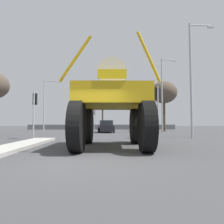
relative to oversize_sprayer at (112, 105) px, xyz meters
The scene contains 14 objects.
ground_plane 14.60m from the oversize_sprayer, 93.43° to the left, with size 120.00×120.00×0.00m, color #424244.
median_island 4.94m from the oversize_sprayer, behind, with size 1.38×10.08×0.15m, color #B2AFA8.
oversize_sprayer is the anchor object (origin of this frame).
sedan_ahead 15.54m from the oversize_sprayer, 90.89° to the left, with size 2.14×4.23×1.52m.
traffic_signal_near_left 7.55m from the oversize_sprayer, 137.27° to the left, with size 0.24×0.54×3.47m.
traffic_signal_near_right 6.31m from the oversize_sprayer, 54.74° to the left, with size 0.24×0.54×3.94m.
traffic_signal_far_left 20.63m from the oversize_sprayer, 95.53° to the left, with size 0.24×0.55×3.37m.
traffic_signal_far_right 20.74m from the oversize_sprayer, 98.11° to the left, with size 0.24×0.55×3.81m.
streetlight_near_right 9.52m from the oversize_sprayer, 41.46° to the left, with size 2.09×0.24×9.33m.
streetlight_far_left 21.55m from the oversize_sprayer, 114.88° to the left, with size 2.30×0.24×7.47m.
streetlight_far_right 16.99m from the oversize_sprayer, 65.16° to the left, with size 1.96×0.24×9.45m.
bare_tree_right 20.36m from the oversize_sprayer, 66.26° to the left, with size 3.73×3.73×7.18m.
bare_tree_far_center 26.71m from the oversize_sprayer, 91.73° to the left, with size 2.46×2.46×6.52m.
roadside_barrier 27.42m from the oversize_sprayer, 91.81° to the left, with size 27.31×0.24×0.90m, color #59595B.
Camera 1 is at (0.55, -6.13, 1.16)m, focal length 31.95 mm.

